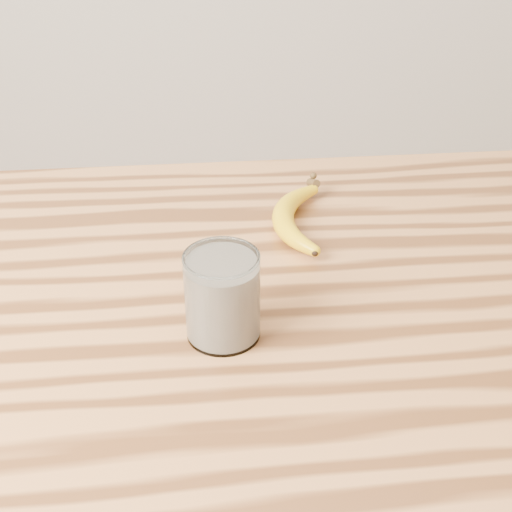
{
  "coord_description": "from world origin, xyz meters",
  "views": [
    {
      "loc": [
        -0.03,
        -0.77,
        1.45
      ],
      "look_at": [
        0.04,
        0.04,
        0.93
      ],
      "focal_mm": 50.0,
      "sensor_mm": 36.0,
      "label": 1
    }
  ],
  "objects": [
    {
      "name": "banana",
      "position": [
        0.1,
        0.16,
        0.92
      ],
      "size": [
        0.14,
        0.29,
        0.03
      ],
      "primitive_type": null,
      "rotation": [
        0.0,
        0.0,
        -0.15
      ],
      "color": "#E2B00E",
      "rests_on": "table"
    },
    {
      "name": "table",
      "position": [
        0.0,
        0.0,
        0.77
      ],
      "size": [
        1.2,
        0.8,
        0.9
      ],
      "color": "#B37440",
      "rests_on": "ground"
    },
    {
      "name": "smoothie_glass",
      "position": [
        -0.01,
        -0.08,
        0.95
      ],
      "size": [
        0.09,
        0.09,
        0.11
      ],
      "color": "white",
      "rests_on": "table"
    }
  ]
}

